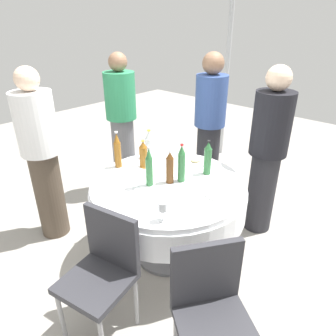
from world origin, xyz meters
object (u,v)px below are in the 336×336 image
dining_table (168,199)px  chair_inner (211,307)px  bottle_green_left (149,168)px  chair_near (104,266)px  plate_mid (220,193)px  person_left (122,123)px  wine_glass_front (136,176)px  person_south (209,125)px  bottle_amber_south (143,155)px  person_outer (42,155)px  bottle_brown_outer (170,168)px  bottle_green_inner (182,164)px  bottle_green_right (208,158)px  person_front (268,151)px  plate_north (196,162)px  wine_glass_right (163,207)px  bottle_clear_front (149,145)px  bottle_amber_near (118,151)px

dining_table → chair_inner: 1.03m
bottle_green_left → chair_near: 0.79m
plate_mid → person_left: size_ratio=0.15×
wine_glass_front → person_south: size_ratio=0.09×
bottle_amber_south → person_outer: person_outer is taller
bottle_brown_outer → bottle_green_inner: bearing=146.6°
dining_table → bottle_amber_south: bearing=-100.0°
bottle_green_right → plate_mid: bottle_green_right is taller
dining_table → person_front: size_ratio=0.80×
bottle_green_left → plate_north: 0.59m
bottle_green_right → plate_north: 0.26m
bottle_brown_outer → person_outer: 1.18m
wine_glass_front → chair_inner: 1.08m
plate_north → chair_inner: (1.02, 0.91, -0.23)m
bottle_green_left → bottle_brown_outer: bottle_green_left is taller
person_front → person_south: bearing=-172.2°
wine_glass_right → chair_near: bearing=-22.0°
person_front → chair_inner: 1.60m
bottle_green_left → person_outer: (0.38, -0.97, -0.06)m
dining_table → wine_glass_front: (0.23, -0.12, 0.26)m
person_front → bottle_clear_front: bearing=-118.5°
person_south → chair_inner: 2.15m
bottle_clear_front → person_front: size_ratio=0.17×
plate_north → bottle_brown_outer: bearing=9.9°
bottle_green_inner → bottle_brown_outer: bearing=-33.4°
chair_near → person_outer: bearing=-24.8°
bottle_clear_front → chair_near: bottle_clear_front is taller
bottle_brown_outer → bottle_green_right: 0.35m
plate_north → chair_inner: 1.39m
person_south → chair_near: (1.92, 0.58, -0.34)m
bottle_green_inner → person_south: person_south is taller
bottle_green_right → chair_near: bottle_green_right is taller
wine_glass_front → chair_inner: wine_glass_front is taller
plate_north → chair_near: chair_near is taller
bottle_green_left → bottle_green_right: (-0.47, 0.21, -0.01)m
plate_mid → bottle_green_left: bearing=-62.2°
bottle_amber_south → chair_inner: bearing=61.8°
plate_mid → chair_inner: size_ratio=0.28×
wine_glass_front → chair_near: size_ratio=0.17×
chair_inner → bottle_brown_outer: bearing=-90.8°
bottle_amber_near → wine_glass_right: 0.90m
bottle_amber_near → plate_north: bearing=139.2°
dining_table → chair_near: (0.78, 0.17, -0.07)m
wine_glass_right → bottle_amber_near: bearing=-110.7°
bottle_brown_outer → person_left: bearing=-113.2°
bottle_brown_outer → plate_north: 0.45m
bottle_green_inner → person_outer: size_ratio=0.20×
bottle_green_right → person_south: 0.97m
bottle_green_inner → chair_near: 0.96m
bottle_green_inner → person_left: 1.33m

